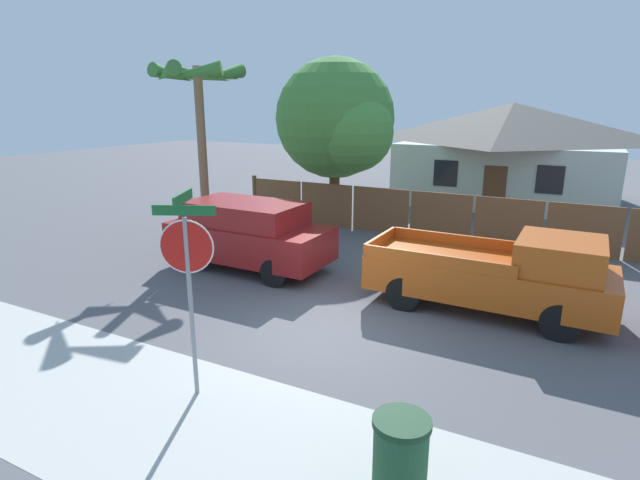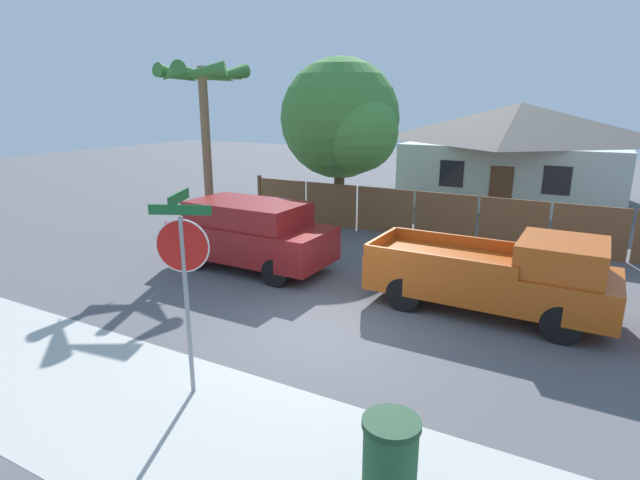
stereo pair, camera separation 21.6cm
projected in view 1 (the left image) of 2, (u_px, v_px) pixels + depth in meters
ground_plane at (323, 332)px, 10.01m from camera, size 80.00×80.00×0.00m
sidewalk_strip at (206, 434)px, 6.92m from camera, size 36.00×3.20×0.01m
wooden_fence at (440, 216)px, 16.72m from camera, size 15.11×0.12×1.67m
house at (509, 150)px, 23.17m from camera, size 9.70×7.98×4.47m
oak_tree at (339, 122)px, 18.34m from camera, size 4.63×4.41×6.09m
palm_tree at (199, 90)px, 15.39m from camera, size 2.77×2.98×5.63m
red_suv at (249, 233)px, 13.64m from camera, size 4.51×2.07×1.87m
orange_pickup at (498, 274)px, 10.78m from camera, size 5.13×2.05×1.80m
stop_sign at (188, 262)px, 7.33m from camera, size 0.85×0.77×3.21m
trash_bin at (400, 460)px, 5.63m from camera, size 0.66×0.66×1.08m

